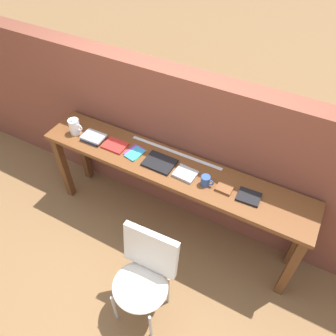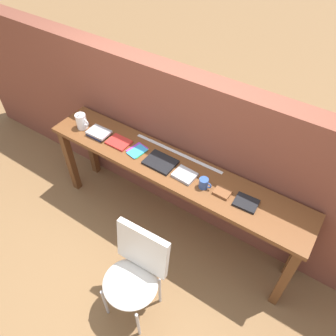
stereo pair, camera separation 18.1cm
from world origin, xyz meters
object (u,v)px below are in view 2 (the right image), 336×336
(mug, at_px, (204,183))
(leather_journal_brown, at_px, (222,193))
(chair_white_moulded, at_px, (135,272))
(pamphlet_pile_colourful, at_px, (138,151))
(pitcher_white, at_px, (81,121))
(book_repair_rightmost, at_px, (246,203))
(book_stack_leftmost, at_px, (99,133))
(magazine_cycling, at_px, (119,142))
(book_open_centre, at_px, (160,162))

(mug, bearing_deg, leather_journal_brown, 8.24)
(chair_white_moulded, bearing_deg, pamphlet_pile_colourful, 124.80)
(pitcher_white, bearing_deg, book_repair_rightmost, 0.74)
(pamphlet_pile_colourful, distance_m, mug, 0.70)
(pamphlet_pile_colourful, xyz_separation_m, leather_journal_brown, (0.86, -0.02, 0.01))
(book_stack_leftmost, xyz_separation_m, magazine_cycling, (0.23, 0.02, -0.01))
(pitcher_white, relative_size, magazine_cycling, 0.87)
(pitcher_white, bearing_deg, book_stack_leftmost, 1.07)
(book_open_centre, bearing_deg, book_repair_rightmost, 1.00)
(pitcher_white, relative_size, book_repair_rightmost, 1.02)
(leather_journal_brown, bearing_deg, pitcher_white, -178.72)
(book_stack_leftmost, height_order, book_open_centre, book_stack_leftmost)
(magazine_cycling, bearing_deg, chair_white_moulded, -46.11)
(mug, xyz_separation_m, book_repair_rightmost, (0.36, 0.03, -0.03))
(pitcher_white, relative_size, book_open_centre, 0.69)
(chair_white_moulded, relative_size, leather_journal_brown, 6.86)
(book_stack_leftmost, bearing_deg, magazine_cycling, 3.70)
(pamphlet_pile_colourful, bearing_deg, book_open_centre, -1.84)
(magazine_cycling, height_order, book_open_centre, book_open_centre)
(pamphlet_pile_colourful, bearing_deg, pitcher_white, -177.68)
(chair_white_moulded, relative_size, book_repair_rightmost, 4.97)
(book_open_centre, distance_m, book_repair_rightmost, 0.80)
(magazine_cycling, height_order, pamphlet_pile_colourful, magazine_cycling)
(magazine_cycling, height_order, book_repair_rightmost, book_repair_rightmost)
(pitcher_white, relative_size, pamphlet_pile_colourful, 0.90)
(magazine_cycling, relative_size, leather_journal_brown, 1.62)
(book_stack_leftmost, xyz_separation_m, pamphlet_pile_colourful, (0.45, 0.02, -0.02))
(pitcher_white, distance_m, pamphlet_pile_colourful, 0.66)
(pitcher_white, relative_size, mug, 1.67)
(pitcher_white, distance_m, leather_journal_brown, 1.51)
(pamphlet_pile_colourful, distance_m, book_repair_rightmost, 1.06)
(pamphlet_pile_colourful, relative_size, leather_journal_brown, 1.57)
(pitcher_white, height_order, book_stack_leftmost, pitcher_white)
(chair_white_moulded, height_order, pitcher_white, pitcher_white)
(book_open_centre, relative_size, book_repair_rightmost, 1.48)
(chair_white_moulded, distance_m, pamphlet_pile_colourful, 1.04)
(pitcher_white, height_order, book_open_centre, pitcher_white)
(mug, bearing_deg, magazine_cycling, 178.03)
(book_open_centre, relative_size, leather_journal_brown, 2.05)
(leather_journal_brown, xyz_separation_m, book_repair_rightmost, (0.20, 0.01, -0.00))
(pitcher_white, distance_m, magazine_cycling, 0.44)
(chair_white_moulded, xyz_separation_m, mug, (0.14, 0.76, 0.40))
(mug, bearing_deg, book_stack_leftmost, 179.18)
(pitcher_white, height_order, leather_journal_brown, pitcher_white)
(book_stack_leftmost, xyz_separation_m, book_open_centre, (0.70, 0.01, -0.01))
(book_stack_leftmost, bearing_deg, book_open_centre, 1.18)
(leather_journal_brown, bearing_deg, book_repair_rightmost, 4.32)
(pamphlet_pile_colourful, distance_m, leather_journal_brown, 0.86)
(book_open_centre, bearing_deg, magazine_cycling, -179.36)
(pamphlet_pile_colourful, bearing_deg, chair_white_moulded, -55.20)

